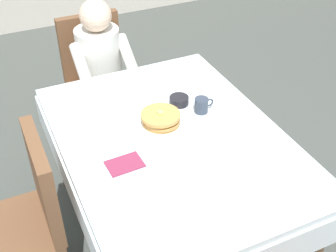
# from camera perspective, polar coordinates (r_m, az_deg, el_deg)

# --- Properties ---
(ground_plane) EXTENTS (14.00, 14.00, 0.00)m
(ground_plane) POSITION_cam_1_polar(r_m,az_deg,el_deg) (2.78, 0.44, -13.45)
(ground_plane) COLOR #474C47
(dining_table_main) EXTENTS (1.12, 1.52, 0.74)m
(dining_table_main) POSITION_cam_1_polar(r_m,az_deg,el_deg) (2.32, 0.52, -3.14)
(dining_table_main) COLOR silver
(dining_table_main) RESTS_ON ground
(chair_diner) EXTENTS (0.44, 0.45, 0.93)m
(chair_diner) POSITION_cam_1_polar(r_m,az_deg,el_deg) (3.28, -9.29, 6.99)
(chair_diner) COLOR brown
(chair_diner) RESTS_ON ground
(diner_person) EXTENTS (0.40, 0.43, 1.12)m
(diner_person) POSITION_cam_1_polar(r_m,az_deg,el_deg) (3.08, -8.67, 7.93)
(diner_person) COLOR silver
(diner_person) RESTS_ON ground
(chair_left_side) EXTENTS (0.45, 0.44, 0.93)m
(chair_left_side) POSITION_cam_1_polar(r_m,az_deg,el_deg) (2.27, -17.69, -10.59)
(chair_left_side) COLOR brown
(chair_left_side) RESTS_ON ground
(plate_breakfast) EXTENTS (0.28, 0.28, 0.02)m
(plate_breakfast) POSITION_cam_1_polar(r_m,az_deg,el_deg) (2.33, -0.96, 0.13)
(plate_breakfast) COLOR white
(plate_breakfast) RESTS_ON dining_table_main
(breakfast_stack) EXTENTS (0.21, 0.21, 0.08)m
(breakfast_stack) POSITION_cam_1_polar(r_m,az_deg,el_deg) (2.30, -0.92, 0.96)
(breakfast_stack) COLOR tan
(breakfast_stack) RESTS_ON plate_breakfast
(cup_coffee) EXTENTS (0.11, 0.08, 0.08)m
(cup_coffee) POSITION_cam_1_polar(r_m,az_deg,el_deg) (2.42, 4.40, 2.71)
(cup_coffee) COLOR #333D4C
(cup_coffee) RESTS_ON dining_table_main
(bowl_butter) EXTENTS (0.11, 0.11, 0.04)m
(bowl_butter) POSITION_cam_1_polar(r_m,az_deg,el_deg) (2.49, 1.44, 3.34)
(bowl_butter) COLOR black
(bowl_butter) RESTS_ON dining_table_main
(syrup_pitcher) EXTENTS (0.08, 0.08, 0.07)m
(syrup_pitcher) POSITION_cam_1_polar(r_m,az_deg,el_deg) (2.38, -7.22, 1.57)
(syrup_pitcher) COLOR silver
(syrup_pitcher) RESTS_ON dining_table_main
(fork_left_of_plate) EXTENTS (0.03, 0.18, 0.00)m
(fork_left_of_plate) POSITION_cam_1_polar(r_m,az_deg,el_deg) (2.26, -5.15, -1.47)
(fork_left_of_plate) COLOR silver
(fork_left_of_plate) RESTS_ON dining_table_main
(knife_right_of_plate) EXTENTS (0.02, 0.20, 0.00)m
(knife_right_of_plate) POSITION_cam_1_polar(r_m,az_deg,el_deg) (2.38, 3.42, 0.91)
(knife_right_of_plate) COLOR silver
(knife_right_of_plate) RESTS_ON dining_table_main
(spoon_near_edge) EXTENTS (0.15, 0.02, 0.00)m
(spoon_near_edge) POSITION_cam_1_polar(r_m,az_deg,el_deg) (2.10, 2.17, -4.77)
(spoon_near_edge) COLOR silver
(spoon_near_edge) RESTS_ON dining_table_main
(napkin_folded) EXTENTS (0.18, 0.13, 0.01)m
(napkin_folded) POSITION_cam_1_polar(r_m,az_deg,el_deg) (2.10, -5.64, -4.94)
(napkin_folded) COLOR #8C2D4C
(napkin_folded) RESTS_ON dining_table_main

